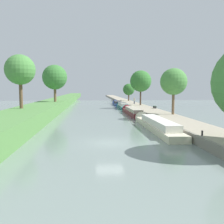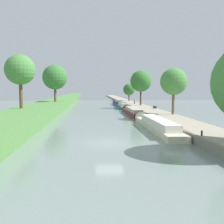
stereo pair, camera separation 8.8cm
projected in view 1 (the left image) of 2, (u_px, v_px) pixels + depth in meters
name	position (u px, v px, depth m)	size (l,w,h in m)	color
ground_plane	(110.00, 143.00, 22.53)	(160.00, 160.00, 0.00)	slate
right_towpath	(213.00, 137.00, 23.33)	(4.28, 260.00, 0.84)	#9E937F
stone_quay	(190.00, 137.00, 23.13)	(0.25, 260.00, 0.89)	gray
narrowboat_cream	(155.00, 124.00, 30.30)	(2.09, 16.81, 2.07)	beige
narrowboat_maroon	(132.00, 111.00, 47.48)	(1.99, 15.44, 1.91)	maroon
narrowboat_teal	(122.00, 106.00, 61.70)	(1.92, 11.27, 2.08)	#195B60
narrowboat_blue	(117.00, 103.00, 74.07)	(2.00, 11.69, 1.90)	#283D93
tree_rightbank_midnear	(174.00, 82.00, 38.84)	(4.20, 4.20, 7.26)	brown
tree_rightbank_midfar	(141.00, 81.00, 60.43)	(5.19, 5.19, 8.46)	#4C3828
tree_rightbank_far	(129.00, 89.00, 81.87)	(3.82, 3.82, 5.66)	brown
tree_leftbank_downstream	(55.00, 77.00, 54.24)	(5.39, 5.39, 8.07)	brown
tree_leftbank_upstream	(20.00, 70.00, 36.01)	(4.38, 4.38, 7.85)	brown
person_walking	(134.00, 101.00, 65.69)	(0.34, 0.34, 1.66)	#282D42
mooring_bollard_near	(202.00, 133.00, 21.58)	(0.16, 0.16, 0.45)	black
mooring_bollard_far	(121.00, 100.00, 79.42)	(0.16, 0.16, 0.45)	black
park_bench	(155.00, 107.00, 51.22)	(0.44, 1.50, 0.47)	#333338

